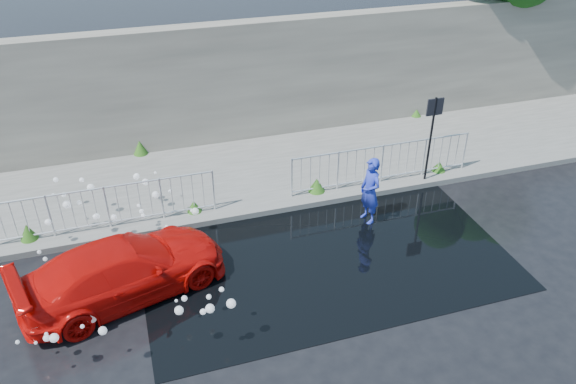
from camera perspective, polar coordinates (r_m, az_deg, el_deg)
name	(u,v)px	position (r m, az deg, el deg)	size (l,w,h in m)	color
ground	(318,288)	(11.85, 3.04, -9.67)	(90.00, 90.00, 0.00)	black
pavement	(257,171)	(15.72, -3.21, 2.11)	(30.00, 4.00, 0.15)	#5C5C57
curb	(277,209)	(14.07, -1.14, -1.71)	(30.00, 0.25, 0.16)	#5C5C57
retaining_wall	(236,82)	(16.90, -5.32, 11.03)	(30.00, 0.60, 3.50)	#605A51
puddle	(323,254)	(12.71, 3.62, -6.35)	(8.00, 5.00, 0.01)	black
sign_post	(432,126)	(14.92, 14.45, 6.51)	(0.45, 0.06, 2.50)	black
railing_left	(107,206)	(13.65, -17.93, -1.33)	(5.05, 0.05, 1.10)	silver
railing_right	(382,162)	(14.99, 9.52, 3.00)	(5.05, 0.05, 1.10)	silver
weeds	(236,175)	(15.07, -5.28, 1.71)	(12.17, 3.93, 0.42)	#214A13
water_spray	(128,240)	(12.40, -15.95, -4.69)	(3.61, 5.72, 0.94)	white
red_car	(124,270)	(11.80, -16.35, -7.57)	(1.69, 4.17, 1.21)	red
person	(370,191)	(13.48, 8.35, 0.12)	(0.62, 0.40, 1.69)	#2535BD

